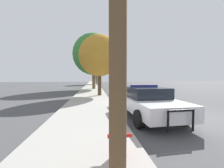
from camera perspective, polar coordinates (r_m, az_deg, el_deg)
ground_plane at (r=7.88m, az=31.22°, el=-11.09°), size 110.00×110.00×0.00m
sidewalk_left at (r=6.28m, az=-9.95°, el=-13.61°), size 3.00×110.00×0.13m
police_car at (r=7.24m, az=12.57°, el=-6.11°), size 2.28×5.15×1.44m
fire_hydrant at (r=3.42m, az=2.97°, el=-18.61°), size 0.53×0.23×0.84m
traffic_light at (r=30.80m, az=-2.34°, el=5.57°), size 4.26×0.35×4.56m
car_background_distant at (r=50.28m, az=1.49°, el=1.37°), size 1.97×4.67×1.37m
tree_sidewalk_far at (r=38.05m, az=-6.10°, el=6.58°), size 4.69×4.69×6.69m
tree_sidewalk_mid at (r=22.47m, az=-7.02°, el=11.14°), size 6.07×6.07×8.08m
tree_sidewalk_near at (r=14.19m, az=-4.80°, el=10.71°), size 3.84×3.84×5.62m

